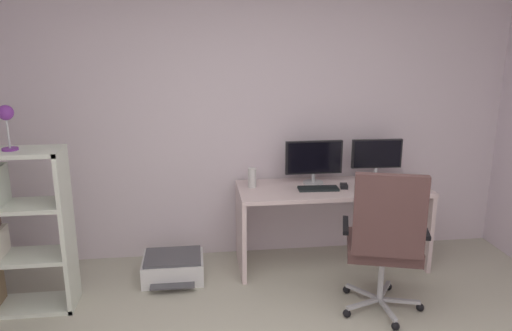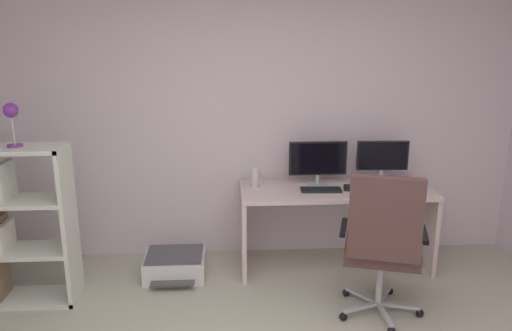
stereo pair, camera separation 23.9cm
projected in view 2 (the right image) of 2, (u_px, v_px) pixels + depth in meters
name	position (u px, v px, depth m)	size (l,w,h in m)	color
wall_back	(254.00, 110.00, 4.44)	(4.79, 0.10, 2.71)	silver
desk	(335.00, 208.00, 4.29)	(1.64, 0.62, 0.73)	beige
monitor_main	(318.00, 160.00, 4.29)	(0.51, 0.18, 0.39)	#B2B5B7
monitor_secondary	(382.00, 158.00, 4.33)	(0.45, 0.18, 0.38)	#B2B5B7
keyboard	(321.00, 190.00, 4.17)	(0.34, 0.13, 0.02)	black
computer_mouse	(347.00, 188.00, 4.20)	(0.06, 0.10, 0.03)	black
desktop_speaker	(255.00, 178.00, 4.25)	(0.07, 0.07, 0.17)	silver
office_chair	(383.00, 241.00, 3.43)	(0.67, 0.64, 1.12)	#B7BABC
bookshelf	(3.00, 225.00, 3.69)	(0.81, 0.33, 1.23)	silver
desk_lamp	(11.00, 116.00, 3.49)	(0.11, 0.11, 0.32)	#773195
printer	(175.00, 265.00, 4.21)	(0.51, 0.49, 0.21)	silver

